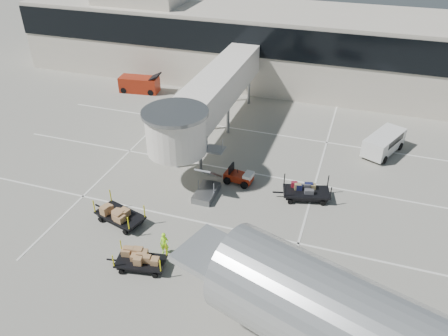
{
  "coord_description": "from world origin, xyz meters",
  "views": [
    {
      "loc": [
        8.17,
        -19.36,
        19.02
      ],
      "look_at": [
        -0.37,
        6.04,
        2.0
      ],
      "focal_mm": 35.0,
      "sensor_mm": 36.0,
      "label": 1
    }
  ],
  "objects": [
    {
      "name": "minivan",
      "position": [
        10.77,
        15.85,
        1.04
      ],
      "size": [
        3.56,
        4.94,
        1.74
      ],
      "rotation": [
        0.0,
        0.0,
        -0.42
      ],
      "color": "silver",
      "rests_on": "ground"
    },
    {
      "name": "ground_worker",
      "position": [
        -1.69,
        -1.5,
        0.78
      ],
      "size": [
        0.62,
        0.47,
        1.55
      ],
      "primitive_type": "imported",
      "rotation": [
        0.0,
        0.0,
        0.19
      ],
      "color": "#9DF81A",
      "rests_on": "ground"
    },
    {
      "name": "jet_bridge",
      "position": [
        -3.97,
        12.26,
        4.28
      ],
      "size": [
        5.7,
        20.4,
        6.03
      ],
      "color": "white",
      "rests_on": "ground"
    },
    {
      "name": "suitcase_cart",
      "position": [
        5.56,
        6.92,
        0.59
      ],
      "size": [
        4.18,
        2.42,
        1.6
      ],
      "rotation": [
        0.0,
        0.0,
        0.25
      ],
      "color": "black",
      "rests_on": "ground"
    },
    {
      "name": "baggage_tug",
      "position": [
        0.4,
        7.43,
        0.52
      ],
      "size": [
        2.3,
        1.61,
        1.43
      ],
      "rotation": [
        0.0,
        0.0,
        -0.11
      ],
      "color": "maroon",
      "rests_on": "ground"
    },
    {
      "name": "ground",
      "position": [
        0.0,
        0.0,
        0.0
      ],
      "size": [
        140.0,
        140.0,
        0.0
      ],
      "primitive_type": "plane",
      "color": "#9D9B8D",
      "rests_on": "ground"
    },
    {
      "name": "belt_loader",
      "position": [
        -15.4,
        21.24,
        0.84
      ],
      "size": [
        4.76,
        2.31,
        2.21
      ],
      "rotation": [
        0.0,
        0.0,
        0.12
      ],
      "color": "maroon",
      "rests_on": "ground"
    },
    {
      "name": "box_cart_far",
      "position": [
        -5.81,
        0.26,
        0.66
      ],
      "size": [
        4.18,
        2.49,
        1.61
      ],
      "rotation": [
        0.0,
        0.0,
        -0.27
      ],
      "color": "black",
      "rests_on": "ground"
    },
    {
      "name": "box_cart_near",
      "position": [
        -2.74,
        -3.09,
        0.58
      ],
      "size": [
        3.68,
        1.95,
        1.41
      ],
      "rotation": [
        0.0,
        0.0,
        0.18
      ],
      "color": "black",
      "rests_on": "ground"
    },
    {
      "name": "lane_markings",
      "position": [
        -0.67,
        9.33,
        0.01
      ],
      "size": [
        40.0,
        30.0,
        0.02
      ],
      "color": "white",
      "rests_on": "ground"
    },
    {
      "name": "terminal",
      "position": [
        -0.35,
        29.94,
        4.11
      ],
      "size": [
        64.0,
        12.11,
        15.2
      ],
      "color": "beige",
      "rests_on": "ground"
    }
  ]
}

